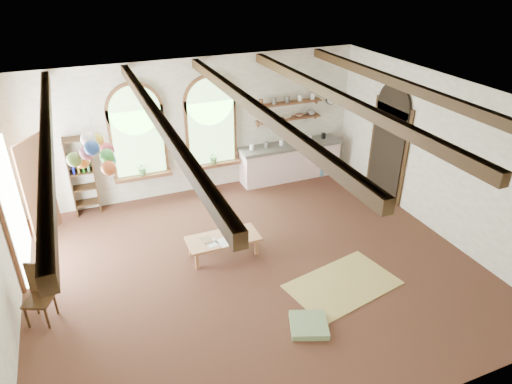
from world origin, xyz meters
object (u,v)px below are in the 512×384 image
balloon_cluster (95,153)px  side_chair (41,306)px  kitchen_counter (290,161)px  coffee_table (223,240)px

balloon_cluster → side_chair: bearing=-142.6°
kitchen_counter → balloon_cluster: balloon_cluster is taller
kitchen_counter → side_chair: side_chair is taller
coffee_table → side_chair: side_chair is taller
balloon_cluster → kitchen_counter: bearing=25.4°
coffee_table → balloon_cluster: balloon_cluster is taller
side_chair → balloon_cluster: 2.56m
coffee_table → balloon_cluster: bearing=169.8°
kitchen_counter → coffee_table: bearing=-136.1°
kitchen_counter → coffee_table: 3.75m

